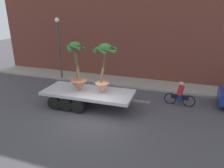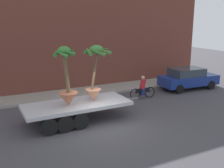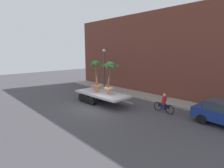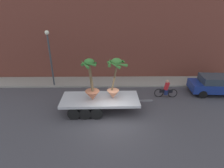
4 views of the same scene
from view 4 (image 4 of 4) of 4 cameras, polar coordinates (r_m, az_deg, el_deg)
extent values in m
plane|color=#423F44|center=(12.31, 0.42, -11.22)|extent=(60.00, 60.00, 0.00)
cube|color=gray|center=(17.58, 0.08, 0.73)|extent=(24.00, 2.20, 0.15)
cube|color=brown|center=(17.98, 0.02, 15.73)|extent=(24.00, 1.20, 8.82)
cube|color=#B7BABF|center=(12.89, -3.70, -4.78)|extent=(5.41, 2.31, 0.18)
cylinder|color=black|center=(14.19, -10.49, -4.48)|extent=(0.80, 0.23, 0.80)
cylinder|color=black|center=(12.46, -11.81, -9.09)|extent=(0.80, 0.23, 0.80)
cylinder|color=black|center=(14.09, -7.46, -4.48)|extent=(0.80, 0.23, 0.80)
cylinder|color=black|center=(12.35, -8.33, -9.13)|extent=(0.80, 0.23, 0.80)
cylinder|color=black|center=(14.03, -4.40, -4.46)|extent=(0.80, 0.23, 0.80)
cylinder|color=black|center=(12.28, -4.80, -9.14)|extent=(0.80, 0.23, 0.80)
cube|color=slate|center=(13.22, 10.29, -5.08)|extent=(1.00, 0.12, 0.10)
cone|color=#B26647|center=(12.55, -6.07, -3.52)|extent=(0.97, 0.97, 0.66)
cylinder|color=brown|center=(11.98, -6.61, 2.20)|extent=(0.36, 0.19, 2.06)
ellipsoid|color=#387A33|center=(11.64, -7.11, 6.87)|extent=(0.63, 0.63, 0.39)
cone|color=#387A33|center=(11.68, -5.09, 6.59)|extent=(0.32, 0.84, 0.52)
cone|color=#387A33|center=(11.94, -6.44, 7.13)|extent=(0.73, 0.41, 0.36)
cone|color=#387A33|center=(11.89, -8.31, 6.79)|extent=(0.59, 0.69, 0.45)
cone|color=#387A33|center=(11.44, -8.49, 6.04)|extent=(0.68, 0.66, 0.48)
cone|color=#387A33|center=(11.35, -6.64, 6.11)|extent=(0.71, 0.44, 0.39)
cone|color=tan|center=(12.68, 0.32, -3.21)|extent=(0.82, 0.82, 0.61)
cylinder|color=brown|center=(12.11, 0.84, 2.37)|extent=(0.48, 0.13, 2.04)
ellipsoid|color=#428438|center=(11.76, 1.40, 6.99)|extent=(0.68, 0.68, 0.43)
cone|color=#428438|center=(11.87, 3.68, 6.85)|extent=(0.33, 0.99, 0.43)
cone|color=#428438|center=(12.10, 2.24, 7.10)|extent=(0.76, 0.56, 0.47)
cone|color=#428438|center=(12.15, 0.49, 7.34)|extent=(0.89, 0.55, 0.40)
cone|color=#428438|center=(11.80, -0.71, 6.76)|extent=(0.25, 0.89, 0.43)
cone|color=#428438|center=(11.40, 0.66, 6.01)|extent=(0.90, 0.51, 0.51)
cone|color=#428438|center=(11.38, 2.61, 6.06)|extent=(0.98, 0.64, 0.46)
torus|color=black|center=(15.63, 18.28, -2.76)|extent=(0.74, 0.11, 0.74)
torus|color=black|center=(15.38, 14.32, -2.70)|extent=(0.74, 0.11, 0.74)
cube|color=black|center=(15.42, 16.40, -2.13)|extent=(1.04, 0.13, 0.28)
cylinder|color=red|center=(15.23, 16.60, -0.62)|extent=(0.46, 0.37, 0.65)
sphere|color=tan|center=(15.06, 16.79, 0.82)|extent=(0.24, 0.24, 0.24)
cube|color=navy|center=(15.45, 16.36, -2.40)|extent=(0.30, 0.26, 0.44)
cube|color=navy|center=(17.58, 29.79, -0.62)|extent=(4.47, 2.01, 0.70)
cube|color=#2D3842|center=(17.25, 29.58, 1.28)|extent=(2.49, 1.72, 0.56)
cylinder|color=black|center=(17.80, 24.38, -0.43)|extent=(0.65, 0.24, 0.64)
cylinder|color=black|center=(16.42, 26.33, -2.90)|extent=(0.65, 0.24, 0.64)
cylinder|color=#383D42|center=(16.80, -18.40, 6.76)|extent=(0.14, 0.14, 4.50)
sphere|color=#EAEACC|center=(16.27, -19.55, 14.80)|extent=(0.36, 0.36, 0.36)
camera|label=1|loc=(4.76, 70.59, -14.58)|focal=33.17mm
camera|label=2|loc=(5.36, -92.22, -26.01)|focal=42.74mm
camera|label=3|loc=(11.80, 79.68, -8.78)|focal=28.64mm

